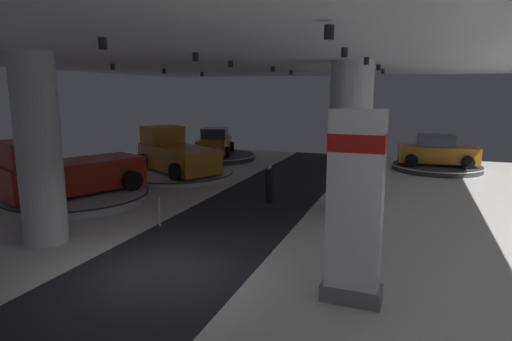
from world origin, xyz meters
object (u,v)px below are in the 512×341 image
object	(u,v)px
display_platform_far_left	(179,174)
display_car_deep_right	(437,151)
display_car_deep_left	(215,143)
brand_sign_pylon	(355,205)
column_left	(39,150)
column_right	(350,137)
pickup_truck_far_left	(175,154)
display_platform_deep_right	(436,167)
visitor_walking_near	(269,181)
display_platform_deep_left	(215,157)
pickup_truck_mid_left	(67,172)
display_platform_mid_left	(77,197)

from	to	relation	value
display_platform_far_left	display_car_deep_right	distance (m)	14.47
display_platform_far_left	display_car_deep_left	size ratio (longest dim) A/B	1.25
brand_sign_pylon	column_left	bearing A→B (deg)	175.92
column_right	pickup_truck_far_left	world-z (taller)	column_right
column_right	display_platform_deep_right	distance (m)	11.08
column_right	visitor_walking_near	distance (m)	3.61
brand_sign_pylon	display_platform_far_left	world-z (taller)	brand_sign_pylon
brand_sign_pylon	pickup_truck_far_left	size ratio (longest dim) A/B	0.73
display_platform_far_left	display_car_deep_left	world-z (taller)	display_car_deep_left
display_platform_far_left	display_platform_deep_left	world-z (taller)	display_platform_deep_left
pickup_truck_far_left	display_car_deep_left	bearing A→B (deg)	94.50
pickup_truck_mid_left	display_platform_mid_left	bearing A→B (deg)	66.36
brand_sign_pylon	pickup_truck_far_left	xyz separation A→B (m)	(-10.69, 10.99, -0.93)
visitor_walking_near	pickup_truck_far_left	bearing A→B (deg)	149.59
column_right	display_platform_deep_left	distance (m)	14.02
display_platform_far_left	display_platform_deep_right	bearing A→B (deg)	27.50
display_platform_deep_right	visitor_walking_near	distance (m)	12.29
visitor_walking_near	display_platform_deep_right	bearing A→B (deg)	57.12
display_platform_mid_left	display_platform_far_left	bearing A→B (deg)	78.26
pickup_truck_far_left	display_platform_mid_left	distance (m)	6.33
pickup_truck_mid_left	display_car_deep_left	bearing A→B (deg)	87.00
display_platform_far_left	pickup_truck_far_left	world-z (taller)	pickup_truck_far_left
display_platform_mid_left	visitor_walking_near	size ratio (longest dim) A/B	3.57
column_right	pickup_truck_far_left	size ratio (longest dim) A/B	0.98
display_car_deep_left	display_platform_deep_right	bearing A→B (deg)	2.82
column_right	display_platform_deep_left	xyz separation A→B (m)	(-10.01, 9.48, -2.56)
pickup_truck_far_left	display_platform_deep_left	size ratio (longest dim) A/B	1.05
display_platform_far_left	pickup_truck_mid_left	size ratio (longest dim) A/B	1.00
brand_sign_pylon	visitor_walking_near	world-z (taller)	brand_sign_pylon
column_left	display_platform_far_left	world-z (taller)	column_left
display_car_deep_left	visitor_walking_near	distance (m)	11.86
pickup_truck_mid_left	display_platform_deep_left	bearing A→B (deg)	86.95
column_left	display_car_deep_right	bearing A→B (deg)	55.89
pickup_truck_mid_left	visitor_walking_near	distance (m)	8.03
column_left	visitor_walking_near	world-z (taller)	column_left
display_car_deep_right	column_right	bearing A→B (deg)	-109.10
column_right	display_platform_far_left	distance (m)	10.26
display_platform_far_left	pickup_truck_mid_left	distance (m)	6.55
display_platform_far_left	pickup_truck_far_left	xyz separation A→B (m)	(-0.27, 0.17, 1.04)
column_right	brand_sign_pylon	bearing A→B (deg)	-81.18
display_platform_deep_left	display_platform_far_left	bearing A→B (deg)	-83.11
pickup_truck_far_left	display_car_deep_right	distance (m)	14.61
column_right	pickup_truck_mid_left	xyz separation A→B (m)	(-10.66, -2.81, -1.48)
visitor_walking_near	column_left	bearing A→B (deg)	-126.14
pickup_truck_far_left	display_platform_deep_left	distance (m)	5.92
display_platform_deep_left	column_right	bearing A→B (deg)	-43.45
display_platform_deep_right	display_car_deep_right	distance (m)	0.90
pickup_truck_far_left	visitor_walking_near	xyz separation A→B (m)	(6.45, -3.79, -0.28)
visitor_walking_near	brand_sign_pylon	bearing A→B (deg)	-59.53
display_platform_deep_right	visitor_walking_near	xyz separation A→B (m)	(-6.66, -10.30, 0.73)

